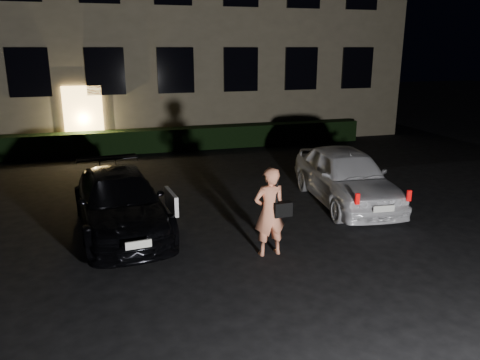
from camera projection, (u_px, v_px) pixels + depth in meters
name	position (u px, v px, depth m)	size (l,w,h in m)	color
ground	(274.00, 265.00, 8.60)	(80.00, 80.00, 0.00)	black
hedge	(180.00, 139.00, 18.17)	(15.00, 0.70, 0.85)	black
sedan	(120.00, 202.00, 10.13)	(2.18, 4.51, 1.26)	black
hatch	(346.00, 176.00, 11.87)	(2.09, 4.34, 1.43)	silver
man	(270.00, 212.00, 8.83)	(0.73, 0.45, 1.74)	#DF825D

